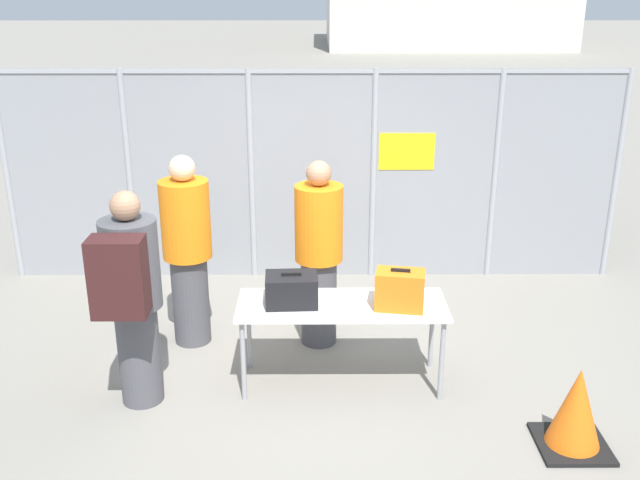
{
  "coord_description": "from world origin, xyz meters",
  "views": [
    {
      "loc": [
        0.04,
        -5.25,
        3.16
      ],
      "look_at": [
        0.07,
        0.56,
        1.05
      ],
      "focal_mm": 40.0,
      "sensor_mm": 36.0,
      "label": 1
    }
  ],
  "objects_px": {
    "suitcase_orange": "(400,290)",
    "security_worker_near": "(319,252)",
    "traveler_hooded": "(131,293)",
    "utility_trailer": "(448,191)",
    "inspection_table": "(342,311)",
    "traffic_cone": "(576,411)",
    "security_worker_far": "(187,249)",
    "suitcase_black": "(292,290)"
  },
  "relations": [
    {
      "from": "suitcase_orange",
      "to": "traveler_hooded",
      "type": "relative_size",
      "value": 0.24
    },
    {
      "from": "utility_trailer",
      "to": "traffic_cone",
      "type": "relative_size",
      "value": 6.05
    },
    {
      "from": "security_worker_near",
      "to": "utility_trailer",
      "type": "bearing_deg",
      "value": -110.03
    },
    {
      "from": "inspection_table",
      "to": "suitcase_orange",
      "type": "height_order",
      "value": "suitcase_orange"
    },
    {
      "from": "suitcase_black",
      "to": "traveler_hooded",
      "type": "distance_m",
      "value": 1.24
    },
    {
      "from": "traveler_hooded",
      "to": "security_worker_far",
      "type": "bearing_deg",
      "value": 81.67
    },
    {
      "from": "inspection_table",
      "to": "security_worker_near",
      "type": "relative_size",
      "value": 0.98
    },
    {
      "from": "inspection_table",
      "to": "traffic_cone",
      "type": "height_order",
      "value": "inspection_table"
    },
    {
      "from": "inspection_table",
      "to": "traveler_hooded",
      "type": "distance_m",
      "value": 1.66
    },
    {
      "from": "security_worker_near",
      "to": "traveler_hooded",
      "type": "bearing_deg",
      "value": 42.64
    },
    {
      "from": "inspection_table",
      "to": "security_worker_near",
      "type": "distance_m",
      "value": 0.79
    },
    {
      "from": "security_worker_near",
      "to": "utility_trailer",
      "type": "xyz_separation_m",
      "value": [
        1.83,
        3.7,
        -0.49
      ]
    },
    {
      "from": "security_worker_near",
      "to": "inspection_table",
      "type": "bearing_deg",
      "value": 110.46
    },
    {
      "from": "traveler_hooded",
      "to": "utility_trailer",
      "type": "xyz_separation_m",
      "value": [
        3.24,
        4.74,
        -0.56
      ]
    },
    {
      "from": "inspection_table",
      "to": "suitcase_black",
      "type": "distance_m",
      "value": 0.45
    },
    {
      "from": "traveler_hooded",
      "to": "utility_trailer",
      "type": "relative_size",
      "value": 0.46
    },
    {
      "from": "suitcase_orange",
      "to": "utility_trailer",
      "type": "bearing_deg",
      "value": 75.14
    },
    {
      "from": "suitcase_black",
      "to": "traffic_cone",
      "type": "bearing_deg",
      "value": -23.41
    },
    {
      "from": "inspection_table",
      "to": "utility_trailer",
      "type": "relative_size",
      "value": 0.44
    },
    {
      "from": "security_worker_far",
      "to": "traffic_cone",
      "type": "xyz_separation_m",
      "value": [
        3.0,
        -1.63,
        -0.62
      ]
    },
    {
      "from": "security_worker_near",
      "to": "traffic_cone",
      "type": "distance_m",
      "value": 2.5
    },
    {
      "from": "suitcase_orange",
      "to": "traveler_hooded",
      "type": "distance_m",
      "value": 2.07
    },
    {
      "from": "suitcase_orange",
      "to": "utility_trailer",
      "type": "relative_size",
      "value": 0.11
    },
    {
      "from": "utility_trailer",
      "to": "traffic_cone",
      "type": "height_order",
      "value": "utility_trailer"
    },
    {
      "from": "utility_trailer",
      "to": "traffic_cone",
      "type": "xyz_separation_m",
      "value": [
        -0.01,
        -5.31,
        -0.1
      ]
    },
    {
      "from": "traveler_hooded",
      "to": "utility_trailer",
      "type": "bearing_deg",
      "value": 59.97
    },
    {
      "from": "inspection_table",
      "to": "suitcase_black",
      "type": "bearing_deg",
      "value": 179.77
    },
    {
      "from": "suitcase_orange",
      "to": "security_worker_far",
      "type": "height_order",
      "value": "security_worker_far"
    },
    {
      "from": "security_worker_near",
      "to": "security_worker_far",
      "type": "xyz_separation_m",
      "value": [
        -1.17,
        0.02,
        0.02
      ]
    },
    {
      "from": "security_worker_near",
      "to": "suitcase_orange",
      "type": "bearing_deg",
      "value": 134.64
    },
    {
      "from": "suitcase_black",
      "to": "traveler_hooded",
      "type": "bearing_deg",
      "value": -165.23
    },
    {
      "from": "suitcase_orange",
      "to": "inspection_table",
      "type": "bearing_deg",
      "value": 170.38
    },
    {
      "from": "inspection_table",
      "to": "suitcase_orange",
      "type": "distance_m",
      "value": 0.51
    },
    {
      "from": "security_worker_far",
      "to": "suitcase_orange",
      "type": "bearing_deg",
      "value": 141.23
    },
    {
      "from": "inspection_table",
      "to": "suitcase_orange",
      "type": "bearing_deg",
      "value": -9.62
    },
    {
      "from": "suitcase_orange",
      "to": "security_worker_near",
      "type": "height_order",
      "value": "security_worker_near"
    },
    {
      "from": "traveler_hooded",
      "to": "security_worker_near",
      "type": "bearing_deg",
      "value": 40.71
    },
    {
      "from": "suitcase_black",
      "to": "security_worker_near",
      "type": "bearing_deg",
      "value": 73.11
    },
    {
      "from": "traveler_hooded",
      "to": "traffic_cone",
      "type": "xyz_separation_m",
      "value": [
        3.24,
        -0.57,
        -0.66
      ]
    },
    {
      "from": "suitcase_black",
      "to": "suitcase_orange",
      "type": "height_order",
      "value": "suitcase_orange"
    },
    {
      "from": "inspection_table",
      "to": "security_worker_far",
      "type": "bearing_deg",
      "value": 151.13
    },
    {
      "from": "security_worker_far",
      "to": "utility_trailer",
      "type": "bearing_deg",
      "value": -143.52
    }
  ]
}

